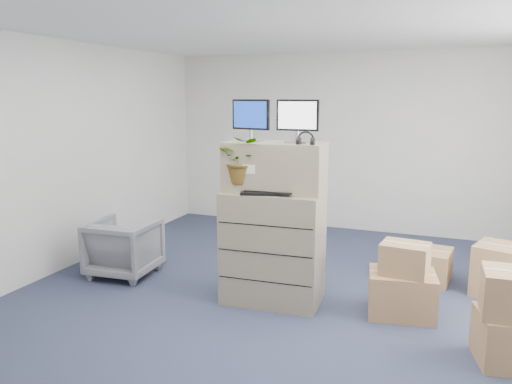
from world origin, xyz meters
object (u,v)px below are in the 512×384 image
monitor_right (297,119)px  filing_cabinet_lower (273,247)px  monitor_left (251,118)px  office_chair (124,245)px  water_bottle (279,177)px  keyboard (269,193)px  potted_plant (242,166)px

monitor_right → filing_cabinet_lower: bearing=-163.6°
monitor_left → monitor_right: bearing=11.0°
office_chair → monitor_right: bearing=175.4°
water_bottle → office_chair: bearing=178.5°
monitor_right → office_chair: size_ratio=0.57×
monitor_right → keyboard: monitor_right is taller
monitor_left → monitor_right: (0.49, 0.01, -0.00)m
monitor_left → potted_plant: bearing=-86.0°
monitor_left → potted_plant: size_ratio=0.80×
monitor_left → potted_plant: 0.51m
monitor_left → keyboard: (0.27, -0.19, -0.72)m
filing_cabinet_lower → keyboard: size_ratio=2.13×
monitor_left → potted_plant: monitor_left is taller
monitor_left → keyboard: size_ratio=0.78×
office_chair → filing_cabinet_lower: bearing=173.4°
monitor_right → office_chair: bearing=179.9°
office_chair → potted_plant: bearing=168.8°
monitor_right → potted_plant: monitor_right is taller
monitor_right → keyboard: (-0.23, -0.19, -0.72)m
filing_cabinet_lower → water_bottle: size_ratio=3.83×
keyboard → office_chair: (-1.92, 0.21, -0.81)m
monitor_right → water_bottle: size_ratio=1.41×
filing_cabinet_lower → office_chair: size_ratio=1.56×
filing_cabinet_lower → potted_plant: size_ratio=2.19×
potted_plant → office_chair: bearing=173.1°
water_bottle → office_chair: (-1.97, 0.05, -0.95)m
keyboard → potted_plant: potted_plant is taller
keyboard → filing_cabinet_lower: bearing=72.3°
filing_cabinet_lower → potted_plant: 0.90m
filing_cabinet_lower → monitor_left: bearing=164.8°
water_bottle → monitor_right: bearing=11.6°
water_bottle → keyboard: bearing=-108.0°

